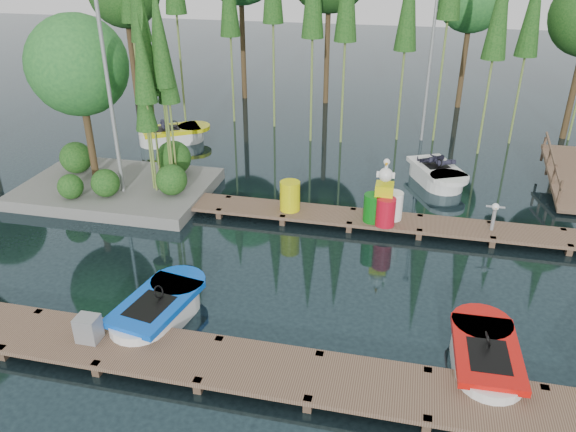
% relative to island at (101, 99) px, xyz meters
% --- Properties ---
extents(ground_plane, '(90.00, 90.00, 0.00)m').
position_rel_island_xyz_m(ground_plane, '(6.30, -3.29, -3.18)').
color(ground_plane, '#1B2C32').
extents(near_dock, '(18.00, 1.50, 0.50)m').
position_rel_island_xyz_m(near_dock, '(6.30, -7.79, -2.95)').
color(near_dock, brown).
rests_on(near_dock, ground).
extents(far_dock, '(15.00, 1.20, 0.50)m').
position_rel_island_xyz_m(far_dock, '(7.30, -0.79, -2.95)').
color(far_dock, brown).
rests_on(far_dock, ground).
extents(island, '(6.20, 4.20, 6.75)m').
position_rel_island_xyz_m(island, '(0.00, 0.00, 0.00)').
color(island, slate).
rests_on(island, ground).
extents(lamp_island, '(0.30, 0.30, 7.25)m').
position_rel_island_xyz_m(lamp_island, '(0.80, -0.79, 1.08)').
color(lamp_island, gray).
rests_on(lamp_island, ground).
extents(lamp_rear, '(0.30, 0.30, 7.25)m').
position_rel_island_xyz_m(lamp_rear, '(10.30, 7.71, 1.08)').
color(lamp_rear, gray).
rests_on(lamp_rear, ground).
extents(ramp, '(1.50, 3.94, 1.49)m').
position_rel_island_xyz_m(ramp, '(15.30, 3.21, -2.60)').
color(ramp, brown).
rests_on(ramp, ground).
extents(boat_blue, '(1.76, 3.03, 0.96)m').
position_rel_island_xyz_m(boat_blue, '(4.62, -6.52, -2.91)').
color(boat_blue, white).
rests_on(boat_blue, ground).
extents(boat_red, '(1.35, 2.84, 0.94)m').
position_rel_island_xyz_m(boat_red, '(11.72, -6.56, -2.91)').
color(boat_red, white).
rests_on(boat_red, ground).
extents(boat_yellow_far, '(3.26, 2.79, 1.51)m').
position_rel_island_xyz_m(boat_yellow_far, '(0.00, 5.09, -2.86)').
color(boat_yellow_far, white).
rests_on(boat_yellow_far, ground).
extents(boat_white_far, '(2.43, 3.17, 1.37)m').
position_rel_island_xyz_m(boat_white_far, '(10.86, 3.13, -2.88)').
color(boat_white_far, white).
rests_on(boat_white_far, ground).
extents(utility_cabinet, '(0.47, 0.39, 0.57)m').
position_rel_island_xyz_m(utility_cabinet, '(3.67, -7.79, -2.60)').
color(utility_cabinet, gray).
rests_on(utility_cabinet, near_dock).
extents(yellow_barrel, '(0.62, 0.62, 0.93)m').
position_rel_island_xyz_m(yellow_barrel, '(6.41, -0.79, -2.42)').
color(yellow_barrel, '#D9D90B').
rests_on(yellow_barrel, far_dock).
extents(drum_cluster, '(1.13, 1.03, 1.95)m').
position_rel_island_xyz_m(drum_cluster, '(9.26, -0.94, -2.31)').
color(drum_cluster, '#0B6712').
rests_on(drum_cluster, far_dock).
extents(seagull_post, '(0.52, 0.28, 0.83)m').
position_rel_island_xyz_m(seagull_post, '(12.36, -0.79, -2.32)').
color(seagull_post, gray).
rests_on(seagull_post, far_dock).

